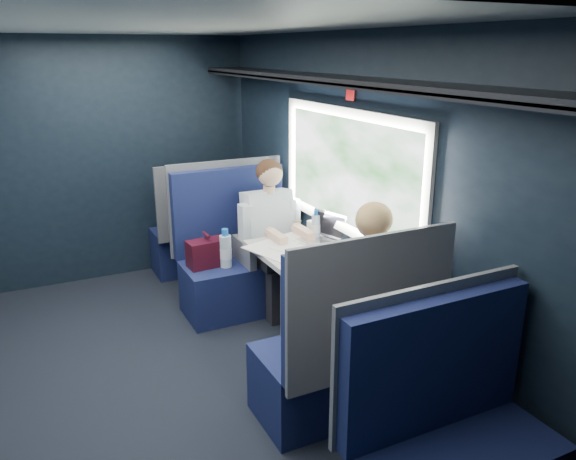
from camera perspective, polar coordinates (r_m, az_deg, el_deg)
name	(u,v)px	position (r m, az deg, el deg)	size (l,w,h in m)	color
ground	(172,379)	(4.10, -11.73, -14.56)	(2.80, 4.20, 0.01)	black
room_shell	(160,168)	(3.55, -12.87, 6.18)	(3.00, 4.40, 2.40)	black
table	(304,265)	(4.13, 1.65, -3.54)	(0.62, 1.00, 0.74)	#54565E
seat_bay_near	(237,261)	(4.88, -5.19, -3.18)	(1.04, 0.62, 1.26)	#0C1238
seat_bay_far	(345,356)	(3.47, 5.80, -12.61)	(1.04, 0.62, 1.26)	#0C1238
seat_row_front	(205,232)	(5.71, -8.45, -0.25)	(1.04, 0.51, 1.16)	#0C1238
seat_row_back	(450,450)	(2.88, 16.17, -20.69)	(1.04, 0.51, 1.16)	#0C1238
man	(273,230)	(4.73, -1.57, 0.00)	(0.53, 0.56, 1.32)	black
woman	(366,290)	(3.58, 7.96, -6.08)	(0.53, 0.56, 1.32)	black
papers	(303,252)	(4.15, 1.54, -2.23)	(0.55, 0.79, 0.01)	white
laptop	(325,235)	(4.33, 3.79, -0.47)	(0.34, 0.39, 0.25)	silver
bottle_small	(316,226)	(4.43, 2.85, 0.44)	(0.07, 0.07, 0.24)	silver
cup	(311,227)	(4.58, 2.39, 0.33)	(0.08, 0.08, 0.10)	white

